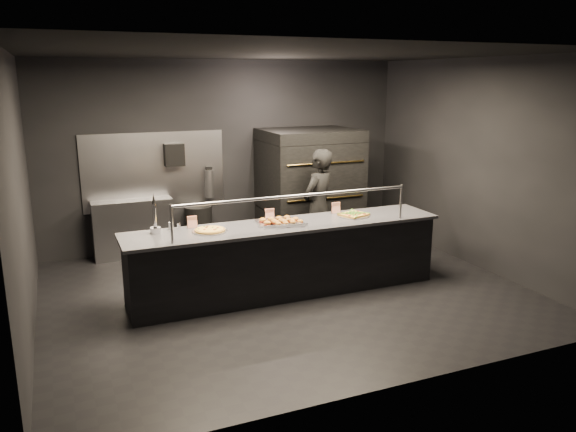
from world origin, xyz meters
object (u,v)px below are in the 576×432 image
object	(u,v)px
slider_tray_a	(277,221)
trash_bin	(199,229)
pizza_oven	(309,187)
worker	(318,207)
beer_tap	(155,222)
round_pizza	(210,230)
prep_shelf	(133,228)
service_counter	(286,258)
fire_extinguisher	(209,183)
square_pizza	(354,215)
towel_dispenser	(174,155)
slider_tray_b	(287,222)

from	to	relation	value
slider_tray_a	trash_bin	bearing A→B (deg)	102.85
pizza_oven	worker	distance (m)	0.99
beer_tap	round_pizza	world-z (taller)	beer_tap
beer_tap	slider_tray_a	world-z (taller)	beer_tap
prep_shelf	trash_bin	distance (m)	1.01
slider_tray_a	worker	bearing A→B (deg)	42.02
service_counter	slider_tray_a	distance (m)	0.50
prep_shelf	fire_extinguisher	bearing A→B (deg)	3.66
beer_tap	square_pizza	xyz separation A→B (m)	(2.59, -0.17, -0.12)
prep_shelf	towel_dispenser	distance (m)	1.31
service_counter	trash_bin	world-z (taller)	service_counter
beer_tap	towel_dispenser	bearing A→B (deg)	72.28
slider_tray_a	square_pizza	distance (m)	1.09
towel_dispenser	slider_tray_a	world-z (taller)	towel_dispenser
service_counter	beer_tap	size ratio (longest dim) A/B	8.46
worker	round_pizza	bearing A→B (deg)	-5.22
pizza_oven	trash_bin	bearing A→B (deg)	169.89
pizza_oven	towel_dispenser	bearing A→B (deg)	166.86
pizza_oven	fire_extinguisher	size ratio (longest dim) A/B	3.78
beer_tap	round_pizza	bearing A→B (deg)	-15.78
round_pizza	trash_bin	xyz separation A→B (m)	(0.39, 2.20, -0.57)
service_counter	slider_tray_b	world-z (taller)	service_counter
round_pizza	slider_tray_b	distance (m)	0.98
worker	towel_dispenser	bearing A→B (deg)	-69.73
pizza_oven	square_pizza	world-z (taller)	pizza_oven
beer_tap	square_pizza	distance (m)	2.60
pizza_oven	slider_tray_b	distance (m)	2.27
slider_tray_b	trash_bin	world-z (taller)	slider_tray_b
slider_tray_b	square_pizza	size ratio (longest dim) A/B	1.21
round_pizza	square_pizza	xyz separation A→B (m)	(1.97, 0.01, 0.00)
pizza_oven	square_pizza	bearing A→B (deg)	-96.43
fire_extinguisher	round_pizza	bearing A→B (deg)	-104.92
towel_dispenser	slider_tray_a	bearing A→B (deg)	-71.15
prep_shelf	fire_extinguisher	distance (m)	1.39
slider_tray_b	square_pizza	xyz separation A→B (m)	(0.99, 0.06, -0.01)
prep_shelf	fire_extinguisher	size ratio (longest dim) A/B	2.38
square_pizza	fire_extinguisher	bearing A→B (deg)	119.49
round_pizza	worker	world-z (taller)	worker
beer_tap	fire_extinguisher	bearing A→B (deg)	60.41
slider_tray_b	round_pizza	bearing A→B (deg)	176.88
square_pizza	trash_bin	world-z (taller)	square_pizza
slider_tray_a	worker	distance (m)	1.37
pizza_oven	towel_dispenser	size ratio (longest dim) A/B	5.46
fire_extinguisher	trash_bin	xyz separation A→B (m)	(-0.25, -0.18, -0.69)
service_counter	fire_extinguisher	bearing A→B (deg)	98.30
prep_shelf	slider_tray_a	world-z (taller)	slider_tray_a
fire_extinguisher	slider_tray_b	distance (m)	2.46
towel_dispenser	beer_tap	world-z (taller)	towel_dispenser
slider_tray_b	slider_tray_a	bearing A→B (deg)	142.41
service_counter	slider_tray_a	xyz separation A→B (m)	(-0.10, 0.05, 0.49)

